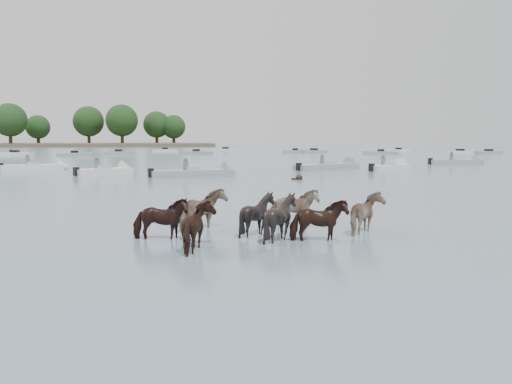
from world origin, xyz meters
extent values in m
plane|color=slate|center=(0.00, 0.00, 0.00)|extent=(400.00, 400.00, 0.00)
imported|color=black|center=(-2.10, 0.27, 0.49)|extent=(1.53, 0.81, 1.25)
imported|color=#86715B|center=(-0.88, 1.60, 0.52)|extent=(1.54, 1.63, 1.31)
imported|color=black|center=(0.51, 0.56, 0.51)|extent=(1.18, 1.05, 1.30)
imported|color=#9F876C|center=(1.81, 1.81, 0.50)|extent=(1.56, 0.81, 1.27)
imported|color=black|center=(-1.13, -1.18, 0.51)|extent=(1.32, 1.46, 1.28)
imported|color=black|center=(0.99, -0.28, 0.54)|extent=(1.33, 1.21, 1.34)
imported|color=black|center=(1.91, -0.58, 0.48)|extent=(1.50, 0.76, 1.23)
imported|color=gray|center=(3.61, 0.31, 0.50)|extent=(1.38, 1.51, 1.27)
sphere|color=black|center=(6.12, 18.70, 0.12)|extent=(0.44, 0.44, 0.44)
cube|color=black|center=(5.87, 18.70, 0.02)|extent=(0.50, 0.22, 0.18)
cube|color=silver|center=(-6.72, 24.66, 0.20)|extent=(4.14, 3.44, 0.55)
cone|color=silver|center=(-5.08, 25.71, 0.20)|extent=(1.62, 1.83, 1.60)
cube|color=#99ADB7|center=(-6.72, 24.66, 0.55)|extent=(1.28, 1.37, 0.35)
cube|color=black|center=(-8.36, 23.62, 0.35)|extent=(0.48, 0.48, 0.60)
cylinder|color=#595966|center=(-7.12, 24.66, 0.75)|extent=(0.36, 0.36, 0.70)
sphere|color=#595966|center=(-7.12, 24.66, 1.20)|extent=(0.24, 0.24, 0.24)
cube|color=gray|center=(-0.54, 22.14, 0.20)|extent=(5.82, 2.92, 0.55)
cone|color=gray|center=(2.17, 22.83, 0.20)|extent=(1.26, 1.77, 1.60)
cube|color=#99ADB7|center=(-0.54, 22.14, 0.55)|extent=(1.05, 1.28, 0.35)
cube|color=black|center=(-3.26, 21.46, 0.35)|extent=(0.42, 0.42, 0.60)
cylinder|color=#595966|center=(-0.94, 22.14, 0.75)|extent=(0.36, 0.36, 0.70)
sphere|color=#595966|center=(-0.94, 22.14, 1.20)|extent=(0.24, 0.24, 0.24)
cube|color=gray|center=(10.89, 28.60, 0.20)|extent=(6.30, 4.40, 0.55)
cone|color=gray|center=(13.66, 30.09, 0.20)|extent=(1.55, 1.84, 1.60)
cube|color=#99ADB7|center=(10.89, 28.60, 0.55)|extent=(1.24, 1.37, 0.35)
cube|color=black|center=(8.12, 27.10, 0.35)|extent=(0.47, 0.47, 0.60)
cylinder|color=#595966|center=(10.49, 28.60, 0.75)|extent=(0.36, 0.36, 0.70)
sphere|color=#595966|center=(10.49, 28.60, 1.20)|extent=(0.24, 0.24, 0.24)
cube|color=silver|center=(15.36, 26.48, 0.20)|extent=(4.60, 3.79, 0.55)
cone|color=silver|center=(17.22, 27.70, 0.20)|extent=(1.63, 1.83, 1.60)
cube|color=#99ADB7|center=(15.36, 26.48, 0.55)|extent=(1.28, 1.38, 0.35)
cube|color=black|center=(13.50, 25.25, 0.35)|extent=(0.48, 0.48, 0.60)
cylinder|color=#595966|center=(14.96, 26.48, 0.75)|extent=(0.36, 0.36, 0.70)
sphere|color=#595966|center=(14.96, 26.48, 1.20)|extent=(0.24, 0.24, 0.24)
cube|color=gray|center=(25.87, 34.54, 0.20)|extent=(5.19, 2.05, 0.55)
cone|color=gray|center=(28.40, 34.30, 0.20)|extent=(1.04, 1.68, 1.60)
cube|color=#99ADB7|center=(25.87, 34.54, 0.55)|extent=(0.90, 1.19, 0.35)
cube|color=black|center=(23.35, 34.77, 0.35)|extent=(0.38, 0.38, 0.60)
cylinder|color=#595966|center=(25.47, 34.54, 0.75)|extent=(0.36, 0.36, 0.70)
sphere|color=#595966|center=(25.47, 34.54, 1.20)|extent=(0.24, 0.24, 0.24)
cube|color=silver|center=(-13.06, 31.13, 0.20)|extent=(4.88, 2.49, 0.55)
cone|color=silver|center=(-10.78, 31.59, 0.20)|extent=(1.20, 1.75, 1.60)
cube|color=#99ADB7|center=(-13.06, 31.13, 0.55)|extent=(1.01, 1.26, 0.35)
cube|color=black|center=(-15.34, 30.67, 0.35)|extent=(0.41, 0.41, 0.60)
cylinder|color=#595966|center=(-13.46, 31.13, 0.75)|extent=(0.36, 0.36, 0.70)
sphere|color=#595966|center=(-13.46, 31.13, 1.20)|extent=(0.24, 0.24, 0.24)
cube|color=silver|center=(-24.75, 67.30, 0.22)|extent=(5.43, 2.92, 0.60)
cube|color=black|center=(-24.75, 67.30, 0.60)|extent=(1.24, 1.24, 0.50)
cube|color=gray|center=(-15.63, 63.36, 0.22)|extent=(4.96, 2.61, 0.60)
cube|color=black|center=(-15.63, 63.36, 0.60)|extent=(1.21, 1.21, 0.50)
cube|color=gray|center=(-10.24, 70.13, 0.22)|extent=(4.46, 1.88, 0.60)
cube|color=black|center=(-10.24, 70.13, 0.60)|extent=(1.08, 1.08, 0.50)
cube|color=silver|center=(-3.36, 84.52, 0.22)|extent=(4.81, 2.57, 0.60)
cube|color=black|center=(-3.36, 84.52, 0.60)|extent=(1.21, 1.21, 0.50)
cube|color=gray|center=(1.78, 69.52, 0.22)|extent=(5.38, 3.05, 0.60)
cube|color=black|center=(1.78, 69.52, 0.60)|extent=(1.26, 1.26, 0.50)
cube|color=silver|center=(8.16, 86.83, 0.22)|extent=(5.56, 3.64, 0.60)
cube|color=black|center=(8.16, 86.83, 0.60)|extent=(1.33, 1.33, 0.50)
cube|color=gray|center=(18.81, 73.65, 0.22)|extent=(4.61, 2.45, 0.60)
cube|color=black|center=(18.81, 73.65, 0.60)|extent=(1.20, 1.20, 0.50)
cube|color=gray|center=(22.03, 73.34, 0.22)|extent=(5.06, 3.16, 0.60)
cube|color=black|center=(22.03, 73.34, 0.60)|extent=(1.29, 1.29, 0.50)
cube|color=gray|center=(30.42, 64.46, 0.22)|extent=(5.59, 3.13, 0.60)
cube|color=black|center=(30.42, 64.46, 0.60)|extent=(1.26, 1.26, 0.50)
cube|color=silver|center=(38.68, 76.30, 0.22)|extent=(4.41, 2.22, 0.60)
cube|color=black|center=(38.68, 76.30, 0.60)|extent=(1.16, 1.16, 0.50)
cube|color=silver|center=(44.40, 65.32, 0.22)|extent=(5.03, 2.67, 0.60)
cube|color=black|center=(44.40, 65.32, 0.60)|extent=(1.22, 1.22, 0.50)
cube|color=gray|center=(48.04, 63.09, 0.22)|extent=(5.71, 3.60, 0.60)
cube|color=black|center=(48.04, 63.09, 0.60)|extent=(1.32, 1.32, 0.50)
cylinder|color=#382619|center=(-47.21, 142.94, 2.11)|extent=(1.00, 1.00, 4.22)
sphere|color=black|center=(-47.21, 142.94, 7.61)|extent=(9.37, 9.37, 9.37)
cylinder|color=#382619|center=(-42.74, 155.15, 1.63)|extent=(1.00, 1.00, 3.26)
sphere|color=black|center=(-42.74, 155.15, 5.89)|extent=(7.24, 7.24, 7.24)
cylinder|color=#382619|center=(-27.71, 154.87, 2.12)|extent=(1.00, 1.00, 4.23)
sphere|color=black|center=(-27.71, 154.87, 7.64)|extent=(9.40, 9.40, 9.40)
cylinder|color=#382619|center=(-17.07, 148.57, 2.16)|extent=(1.00, 1.00, 4.32)
sphere|color=black|center=(-17.07, 148.57, 7.80)|extent=(9.60, 9.60, 9.60)
cylinder|color=#382619|center=(-7.01, 155.27, 1.88)|extent=(1.00, 1.00, 3.76)
sphere|color=black|center=(-7.01, 155.27, 6.79)|extent=(8.36, 8.36, 8.36)
cylinder|color=#382619|center=(-1.69, 154.29, 1.68)|extent=(1.00, 1.00, 3.36)
sphere|color=black|center=(-1.69, 154.29, 6.07)|extent=(7.47, 7.47, 7.47)
camera|label=1|loc=(-1.73, -13.35, 2.66)|focal=36.48mm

